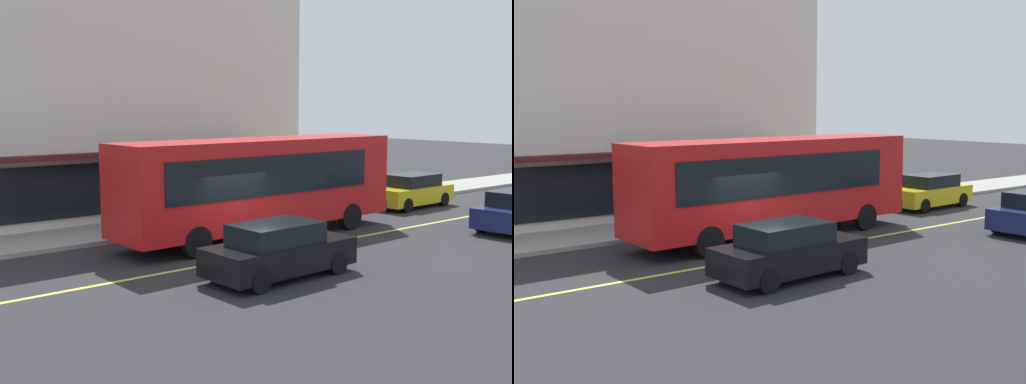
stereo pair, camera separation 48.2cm
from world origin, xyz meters
The scene contains 9 objects.
ground centered at (0.00, 0.00, 0.00)m, with size 120.00×120.00×0.00m, color #28282B.
sidewalk centered at (0.00, 5.93, 0.07)m, with size 80.00×3.08×0.15m, color #9E9B93.
lane_centre_stripe centered at (0.00, 0.00, 0.00)m, with size 36.00×0.16×0.01m, color #D8D14C.
storefront_building centered at (-1.43, 13.05, 4.84)m, with size 20.26×11.77×9.69m.
bus centered at (2.11, 2.18, 1.99)m, with size 11.20×2.88×3.50m.
car_black centered at (-0.87, -2.33, 0.74)m, with size 4.37×1.99×1.52m.
car_yellow centered at (11.83, 3.15, 0.74)m, with size 4.37×2.00×1.52m.
pedestrian_at_corner centered at (4.93, 5.64, 1.18)m, with size 0.34×0.34×1.72m.
pedestrian_by_curb centered at (3.50, 7.02, 1.11)m, with size 0.34×0.34×1.61m.
Camera 1 is at (-11.86, -15.20, 4.65)m, focal length 44.66 mm.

